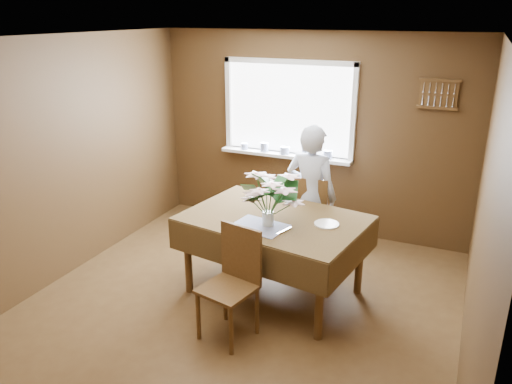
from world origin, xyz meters
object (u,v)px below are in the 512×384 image
at_px(chair_far, 309,215).
at_px(chair_near, 234,278).
at_px(dining_table, 274,227).
at_px(flower_bouquet, 268,194).
at_px(seated_woman, 311,196).

height_order(chair_far, chair_near, chair_far).
bearing_deg(chair_near, chair_far, 96.68).
relative_size(dining_table, flower_bouquet, 3.36).
xyz_separation_m(dining_table, chair_near, (-0.07, -0.76, -0.19)).
distance_m(seated_woman, flower_bouquet, 1.05).
bearing_deg(chair_near, seated_woman, 95.38).
bearing_deg(chair_far, flower_bouquet, 81.05).
xyz_separation_m(chair_far, seated_woman, (0.03, -0.05, 0.25)).
xyz_separation_m(chair_near, flower_bouquet, (0.09, 0.55, 0.60)).
xyz_separation_m(dining_table, chair_far, (0.09, 0.83, -0.17)).
bearing_deg(chair_far, chair_near, 79.07).
bearing_deg(dining_table, chair_near, -86.22).
distance_m(chair_far, flower_bouquet, 1.19).
bearing_deg(flower_bouquet, chair_near, -99.49).
relative_size(chair_far, chair_near, 1.03).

